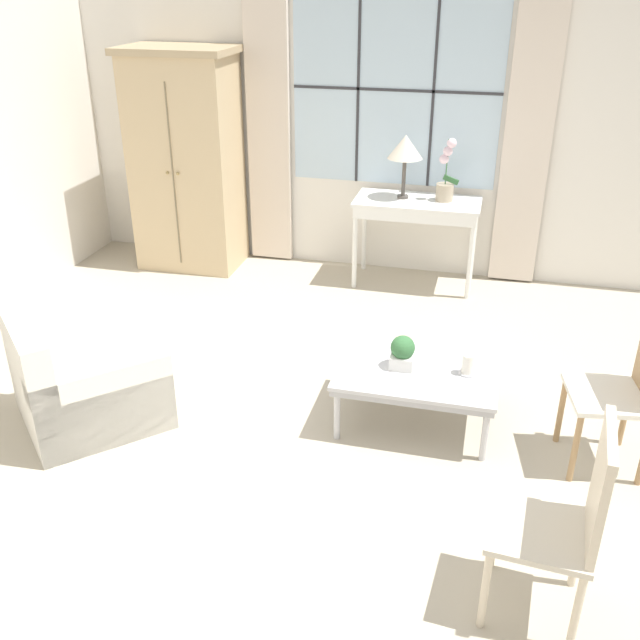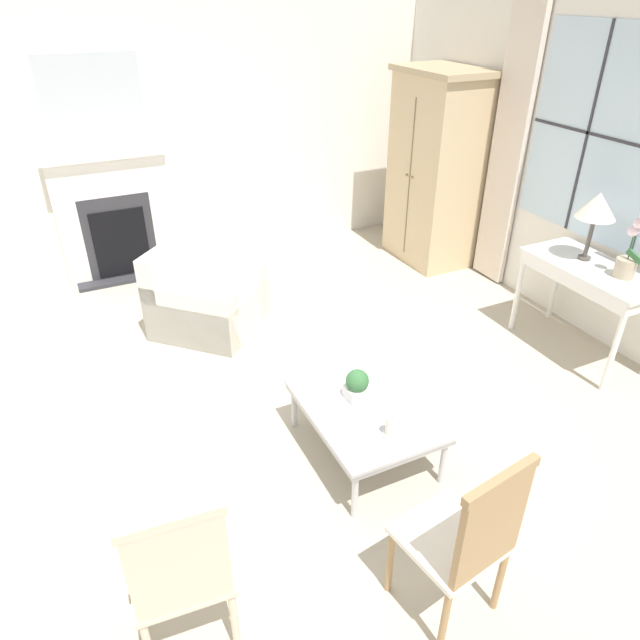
% 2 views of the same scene
% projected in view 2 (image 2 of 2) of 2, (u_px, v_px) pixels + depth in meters
% --- Properties ---
extents(ground_plane, '(14.00, 14.00, 0.00)m').
position_uv_depth(ground_plane, '(273.00, 417.00, 4.17)').
color(ground_plane, '#B2A893').
extents(wall_back_windowed, '(7.20, 0.14, 2.80)m').
position_uv_depth(wall_back_windowed, '(616.00, 176.00, 4.58)').
color(wall_back_windowed, silver).
rests_on(wall_back_windowed, ground_plane).
extents(wall_left, '(0.06, 7.20, 2.80)m').
position_uv_depth(wall_left, '(215.00, 130.00, 6.03)').
color(wall_left, silver).
rests_on(wall_left, ground_plane).
extents(fireplace, '(0.34, 1.21, 2.24)m').
position_uv_depth(fireplace, '(114.00, 207.00, 5.83)').
color(fireplace, '#2D2D33').
rests_on(fireplace, ground_plane).
extents(armoire, '(1.02, 0.67, 2.03)m').
position_uv_depth(armoire, '(434.00, 169.00, 6.10)').
color(armoire, tan).
rests_on(armoire, ground_plane).
extents(console_table, '(1.11, 0.54, 0.80)m').
position_uv_depth(console_table, '(592.00, 277.00, 4.58)').
color(console_table, white).
rests_on(console_table, ground_plane).
extents(table_lamp, '(0.31, 0.31, 0.56)m').
position_uv_depth(table_lamp, '(597.00, 207.00, 4.43)').
color(table_lamp, '#4C4742').
rests_on(table_lamp, console_table).
extents(potted_orchid, '(0.19, 0.15, 0.55)m').
position_uv_depth(potted_orchid, '(630.00, 253.00, 4.27)').
color(potted_orchid, tan).
rests_on(potted_orchid, console_table).
extents(armchair_upholstered, '(1.17, 1.17, 0.78)m').
position_uv_depth(armchair_upholstered, '(205.00, 301.00, 5.15)').
color(armchair_upholstered, silver).
rests_on(armchair_upholstered, ground_plane).
extents(side_chair_wooden, '(0.50, 0.50, 1.04)m').
position_uv_depth(side_chair_wooden, '(469.00, 536.00, 2.58)').
color(side_chair_wooden, white).
rests_on(side_chair_wooden, ground_plane).
extents(accent_chair_wooden, '(0.48, 0.48, 1.01)m').
position_uv_depth(accent_chair_wooden, '(180.00, 571.00, 2.45)').
color(accent_chair_wooden, beige).
rests_on(accent_chair_wooden, ground_plane).
extents(coffee_table, '(0.99, 0.73, 0.39)m').
position_uv_depth(coffee_table, '(365.00, 411.00, 3.69)').
color(coffee_table, '#BCBCC1').
rests_on(coffee_table, ground_plane).
extents(potted_plant_small, '(0.15, 0.15, 0.21)m').
position_uv_depth(potted_plant_small, '(357.00, 385.00, 3.69)').
color(potted_plant_small, white).
rests_on(potted_plant_small, coffee_table).
extents(pillar_candle, '(0.10, 0.10, 0.15)m').
position_uv_depth(pillar_candle, '(391.00, 427.00, 3.40)').
color(pillar_candle, silver).
rests_on(pillar_candle, coffee_table).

